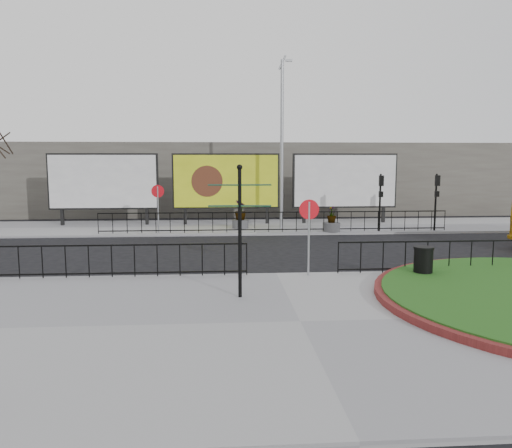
{
  "coord_description": "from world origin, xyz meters",
  "views": [
    {
      "loc": [
        -1.82,
        -16.09,
        3.84
      ],
      "look_at": [
        -0.51,
        2.34,
        1.46
      ],
      "focal_mm": 35.0,
      "sensor_mm": 36.0,
      "label": 1
    }
  ],
  "objects": [
    {
      "name": "planter_c",
      "position": [
        3.95,
        9.4,
        0.59
      ],
      "size": [
        0.9,
        0.9,
        1.34
      ],
      "color": "#4C4C4F",
      "rests_on": "pavement_far"
    },
    {
      "name": "speed_sign_near",
      "position": [
        1.0,
        -0.4,
        1.92
      ],
      "size": [
        0.64,
        0.07,
        2.47
      ],
      "color": "gray",
      "rests_on": "pavement_near"
    },
    {
      "name": "signal_pole_b",
      "position": [
        9.5,
        9.34,
        2.1
      ],
      "size": [
        0.22,
        0.26,
        3.0
      ],
      "color": "black",
      "rests_on": "pavement_far"
    },
    {
      "name": "railing_far",
      "position": [
        1.0,
        9.3,
        0.67
      ],
      "size": [
        18.0,
        0.1,
        1.1
      ],
      "primitive_type": null,
      "color": "black",
      "rests_on": "pavement_far"
    },
    {
      "name": "billboard_right",
      "position": [
        5.5,
        12.97,
        2.6
      ],
      "size": [
        6.2,
        0.31,
        4.1
      ],
      "color": "black",
      "rests_on": "pavement_far"
    },
    {
      "name": "signal_pole_a",
      "position": [
        6.5,
        9.34,
        2.1
      ],
      "size": [
        0.22,
        0.26,
        3.0
      ],
      "color": "black",
      "rests_on": "pavement_far"
    },
    {
      "name": "planter_b",
      "position": [
        -0.76,
        11.0,
        0.76
      ],
      "size": [
        0.89,
        0.89,
        1.56
      ],
      "color": "#4C4C4F",
      "rests_on": "pavement_far"
    },
    {
      "name": "billboard_mid",
      "position": [
        -1.5,
        12.97,
        2.6
      ],
      "size": [
        6.2,
        0.31,
        4.1
      ],
      "color": "black",
      "rests_on": "pavement_far"
    },
    {
      "name": "litter_bin",
      "position": [
        4.5,
        -1.17,
        0.64
      ],
      "size": [
        0.62,
        0.62,
        1.03
      ],
      "color": "black",
      "rests_on": "pavement_near"
    },
    {
      "name": "pavement_near",
      "position": [
        0.0,
        -5.0,
        0.06
      ],
      "size": [
        30.0,
        10.0,
        0.12
      ],
      "primitive_type": "cube",
      "color": "gray",
      "rests_on": "ground"
    },
    {
      "name": "ground",
      "position": [
        0.0,
        0.0,
        0.0
      ],
      "size": [
        90.0,
        90.0,
        0.0
      ],
      "primitive_type": "plane",
      "color": "black",
      "rests_on": "ground"
    },
    {
      "name": "pavement_far",
      "position": [
        0.0,
        12.0,
        0.06
      ],
      "size": [
        44.0,
        6.0,
        0.12
      ],
      "primitive_type": "cube",
      "color": "gray",
      "rests_on": "ground"
    },
    {
      "name": "speed_sign_far",
      "position": [
        -5.0,
        9.4,
        1.92
      ],
      "size": [
        0.64,
        0.07,
        2.47
      ],
      "color": "gray",
      "rests_on": "pavement_far"
    },
    {
      "name": "railing_near_right",
      "position": [
        6.5,
        -0.3,
        0.67
      ],
      "size": [
        9.0,
        0.1,
        1.1
      ],
      "primitive_type": null,
      "color": "black",
      "rests_on": "pavement_near"
    },
    {
      "name": "billboard_left",
      "position": [
        -8.5,
        12.97,
        2.6
      ],
      "size": [
        6.2,
        0.31,
        4.1
      ],
      "color": "black",
      "rests_on": "pavement_far"
    },
    {
      "name": "fingerpost_sign",
      "position": [
        -1.31,
        -2.83,
        2.3
      ],
      "size": [
        1.69,
        0.32,
        3.61
      ],
      "rotation": [
        0.0,
        0.0,
        -0.1
      ],
      "color": "black",
      "rests_on": "pavement_near"
    },
    {
      "name": "lamp_post",
      "position": [
        1.51,
        11.0,
        4.83
      ],
      "size": [
        0.74,
        0.18,
        9.23
      ],
      "color": "gray",
      "rests_on": "pavement_far"
    },
    {
      "name": "building_backdrop",
      "position": [
        0.0,
        22.0,
        2.5
      ],
      "size": [
        40.0,
        10.0,
        5.0
      ],
      "primitive_type": "cube",
      "color": "#605D54",
      "rests_on": "ground"
    },
    {
      "name": "railing_near_left",
      "position": [
        -6.0,
        -0.3,
        0.67
      ],
      "size": [
        10.0,
        0.1,
        1.1
      ],
      "primitive_type": null,
      "color": "black",
      "rests_on": "pavement_near"
    }
  ]
}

